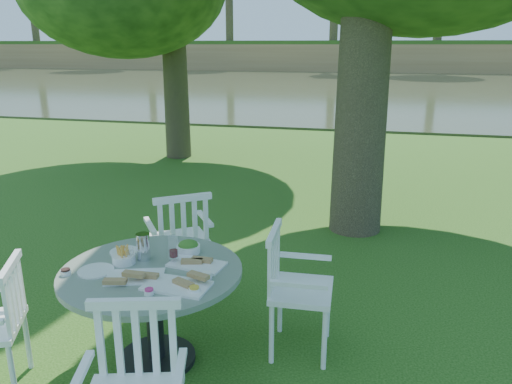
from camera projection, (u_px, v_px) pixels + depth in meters
ground at (251, 280)px, 4.91m from camera, size 140.00×140.00×0.00m
table at (153, 290)px, 3.50m from camera, size 1.26×1.26×0.74m
chair_ne at (289, 281)px, 3.67m from camera, size 0.47×0.50×0.96m
chair_nw at (181, 237)px, 4.44m from camera, size 0.69×0.68×1.00m
chair_se at (135, 380)px, 2.57m from camera, size 0.60×0.57×0.97m
tableware at (155, 261)px, 3.49m from camera, size 1.05×0.79×0.20m
river at (359, 88)px, 26.31m from camera, size 100.00×28.00×0.12m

